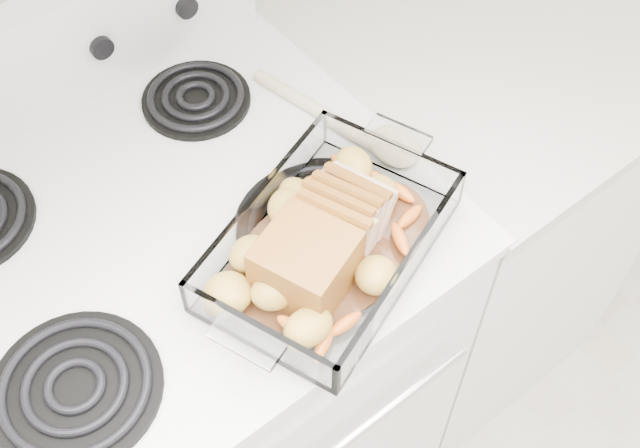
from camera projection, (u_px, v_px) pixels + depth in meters
electric_range at (188, 371)px, 1.48m from camera, size 0.78×0.70×1.12m
counter_right at (449, 200)px, 1.73m from camera, size 0.58×0.68×0.93m
baking_dish at (329, 247)px, 1.06m from camera, size 0.34×0.22×0.07m
pork_roast at (312, 244)px, 1.02m from camera, size 0.20×0.11×0.09m
roast_vegetables at (311, 228)px, 1.07m from camera, size 0.34×0.19×0.04m
wooden_spoon at (361, 130)px, 1.21m from camera, size 0.11×0.29×0.02m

